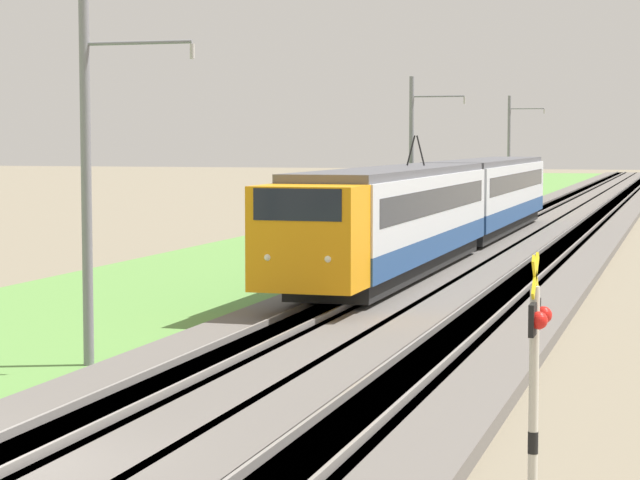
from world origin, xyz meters
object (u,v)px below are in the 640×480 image
at_px(crossing_signal_far, 535,377).
at_px(passenger_train, 451,201).
at_px(catenary_mast_near, 89,181).
at_px(catenary_mast_far, 510,151).
at_px(catenary_mast_mid, 413,159).

bearing_deg(crossing_signal_far, passenger_train, 101.93).
distance_m(passenger_train, catenary_mast_near, 27.25).
height_order(crossing_signal_far, catenary_mast_near, catenary_mast_near).
height_order(passenger_train, catenary_mast_far, catenary_mast_far).
xyz_separation_m(crossing_signal_far, catenary_mast_far, (73.01, 10.38, 1.93)).
xyz_separation_m(catenary_mast_near, catenary_mast_mid, (31.70, -0.00, -0.00)).
relative_size(catenary_mast_near, catenary_mast_mid, 1.00).
bearing_deg(catenary_mast_mid, crossing_signal_far, -165.90).
relative_size(crossing_signal_far, catenary_mast_mid, 0.46).
xyz_separation_m(passenger_train, crossing_signal_far, (-36.68, -7.75, -0.16)).
relative_size(catenary_mast_mid, catenary_mast_far, 0.97).
xyz_separation_m(passenger_train, catenary_mast_near, (-27.07, 2.63, 1.65)).
relative_size(passenger_train, catenary_mast_far, 5.23).
xyz_separation_m(passenger_train, catenary_mast_far, (36.33, 2.63, 1.76)).
bearing_deg(catenary_mast_far, crossing_signal_far, -171.91).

